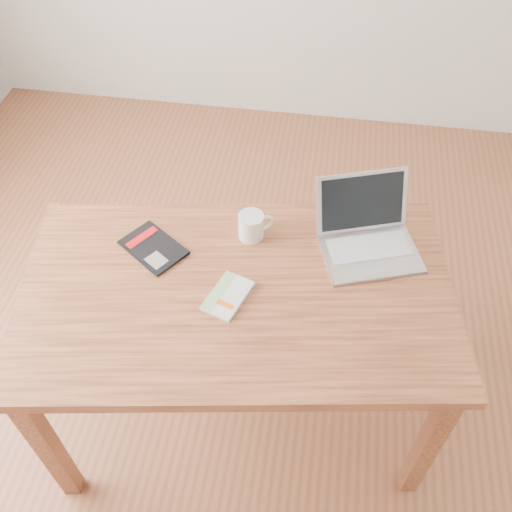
# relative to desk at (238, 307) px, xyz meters

# --- Properties ---
(room) EXTENTS (4.04, 4.04, 2.70)m
(room) POSITION_rel_desk_xyz_m (0.02, 0.03, 0.69)
(room) COLOR brown
(room) RESTS_ON ground
(desk) EXTENTS (1.44, 0.97, 0.75)m
(desk) POSITION_rel_desk_xyz_m (0.00, 0.00, 0.00)
(desk) COLOR brown
(desk) RESTS_ON ground
(white_guidebook) EXTENTS (0.15, 0.19, 0.01)m
(white_guidebook) POSITION_rel_desk_xyz_m (-0.02, -0.03, 0.10)
(white_guidebook) COLOR silver
(white_guidebook) RESTS_ON desk
(black_guidebook) EXTENTS (0.25, 0.23, 0.01)m
(black_guidebook) POSITION_rel_desk_xyz_m (-0.30, 0.13, 0.09)
(black_guidebook) COLOR black
(black_guidebook) RESTS_ON desk
(laptop) EXTENTS (0.38, 0.37, 0.20)m
(laptop) POSITION_rel_desk_xyz_m (0.38, 0.25, 0.13)
(laptop) COLOR silver
(laptop) RESTS_ON desk
(coffee_mug) EXTENTS (0.12, 0.08, 0.09)m
(coffee_mug) POSITION_rel_desk_xyz_m (0.01, 0.24, 0.14)
(coffee_mug) COLOR silver
(coffee_mug) RESTS_ON desk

